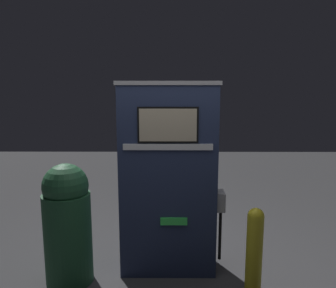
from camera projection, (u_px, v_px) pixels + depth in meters
ground_plane at (168, 278)px, 3.45m from camera, size 14.00×14.00×0.00m
gas_pump at (168, 178)px, 3.49m from camera, size 1.11×0.47×2.04m
safety_bollard at (254, 251)px, 3.07m from camera, size 0.15×0.15×0.89m
trash_bin at (67, 223)px, 3.30m from camera, size 0.48×0.48×1.24m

